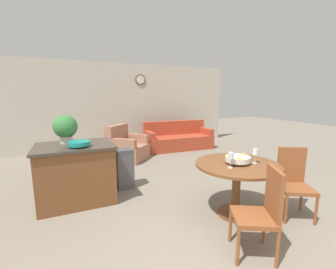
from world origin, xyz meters
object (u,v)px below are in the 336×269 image
dining_chair_near_left (262,209)px  kitchen_island (77,173)px  dining_table (237,175)px  trash_bin (125,169)px  wine_glass_right (255,152)px  couch (178,139)px  teal_bowl (79,143)px  fruit_bowl (238,159)px  wine_glass_left (231,156)px  potted_plant (65,128)px  armchair (127,148)px  dining_chair_near_right (294,180)px

dining_chair_near_left → kitchen_island: 2.76m
dining_table → trash_bin: bearing=126.9°
dining_table → wine_glass_right: wine_glass_right is taller
dining_chair_near_left → couch: bearing=12.0°
teal_bowl → fruit_bowl: bearing=-31.5°
wine_glass_left → wine_glass_right: (0.44, 0.02, 0.00)m
wine_glass_right → potted_plant: potted_plant is taller
dining_table → couch: size_ratio=0.54×
kitchen_island → armchair: (1.32, 2.02, -0.17)m
kitchen_island → trash_bin: size_ratio=1.61×
dining_chair_near_right → fruit_bowl: (-0.75, 0.32, 0.31)m
teal_bowl → trash_bin: size_ratio=0.44×
wine_glass_left → kitchen_island: (-1.82, 1.52, -0.45)m
wine_glass_left → couch: bearing=72.3°
trash_bin → couch: size_ratio=0.34×
dining_chair_near_left → fruit_bowl: (0.32, 0.75, 0.31)m
wine_glass_right → potted_plant: (-2.38, 1.68, 0.27)m
dining_chair_near_right → fruit_bowl: bearing=5.7°
dining_chair_near_right → wine_glass_left: (-0.97, 0.20, 0.40)m
dining_chair_near_left → potted_plant: size_ratio=2.13×
wine_glass_left → trash_bin: wine_glass_left is taller
armchair → kitchen_island: bearing=-169.0°
dining_chair_near_right → teal_bowl: teal_bowl is taller
trash_bin → dining_chair_near_left: bearing=-69.3°
potted_plant → armchair: bearing=52.1°
dining_chair_near_right → armchair: (-1.47, 3.74, -0.22)m
fruit_bowl → teal_bowl: 2.32m
dining_chair_near_left → potted_plant: bearing=66.6°
fruit_bowl → kitchen_island: (-2.04, 1.40, -0.36)m
kitchen_island → couch: 4.06m
teal_bowl → trash_bin: teal_bowl is taller
fruit_bowl → wine_glass_left: bearing=-152.7°
dining_chair_near_left → dining_chair_near_right: bearing=-39.3°
dining_chair_near_right → wine_glass_left: wine_glass_left is taller
armchair → fruit_bowl: bearing=-124.0°
dining_table → dining_chair_near_left: (-0.32, -0.75, -0.07)m
wine_glass_left → armchair: wine_glass_left is taller
potted_plant → trash_bin: potted_plant is taller
potted_plant → couch: 4.12m
dining_chair_near_left → armchair: bearing=34.0°
dining_chair_near_right → trash_bin: dining_chair_near_right is taller
wine_glass_right → teal_bowl: size_ratio=0.65×
wine_glass_left → wine_glass_right: bearing=2.8°
wine_glass_left → couch: size_ratio=0.10×
kitchen_island → couch: bearing=39.5°
dining_table → fruit_bowl: size_ratio=3.43×
wine_glass_left → potted_plant: (-1.93, 1.70, 0.27)m
dining_table → teal_bowl: 2.35m
kitchen_island → armchair: 2.42m
kitchen_island → teal_bowl: bearing=-72.2°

